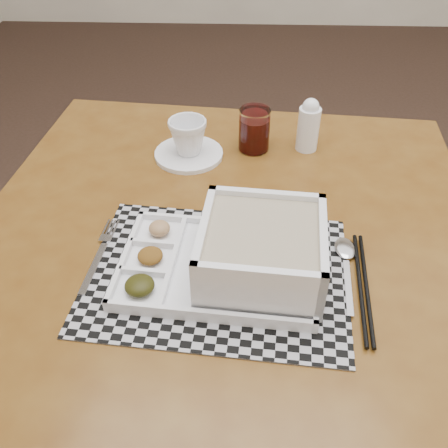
% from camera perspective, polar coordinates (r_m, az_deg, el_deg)
% --- Properties ---
extents(floor, '(5.00, 5.00, 0.00)m').
position_cam_1_polar(floor, '(2.01, 19.86, -2.54)').
color(floor, black).
rests_on(floor, ground).
extents(dining_table, '(1.00, 1.00, 0.69)m').
position_cam_1_polar(dining_table, '(0.96, 0.22, -3.45)').
color(dining_table, '#56300F').
rests_on(dining_table, ground).
extents(placemat, '(0.45, 0.36, 0.00)m').
position_cam_1_polar(placemat, '(0.82, -0.75, -5.67)').
color(placemat, '#A5A4AC').
rests_on(placemat, dining_table).
extents(serving_tray, '(0.34, 0.25, 0.10)m').
position_cam_1_polar(serving_tray, '(0.79, 2.98, -3.63)').
color(serving_tray, white).
rests_on(serving_tray, placemat).
extents(fork, '(0.03, 0.19, 0.00)m').
position_cam_1_polar(fork, '(0.88, -14.08, -3.21)').
color(fork, silver).
rests_on(fork, placemat).
extents(spoon, '(0.04, 0.18, 0.01)m').
position_cam_1_polar(spoon, '(0.88, 13.72, -3.32)').
color(spoon, silver).
rests_on(spoon, placemat).
extents(chopsticks, '(0.04, 0.24, 0.01)m').
position_cam_1_polar(chopsticks, '(0.83, 15.63, -6.85)').
color(chopsticks, black).
rests_on(chopsticks, placemat).
extents(saucer, '(0.15, 0.15, 0.01)m').
position_cam_1_polar(saucer, '(1.11, -4.04, 7.98)').
color(saucer, white).
rests_on(saucer, dining_table).
extents(cup, '(0.09, 0.09, 0.08)m').
position_cam_1_polar(cup, '(1.08, -4.15, 9.92)').
color(cup, white).
rests_on(cup, saucer).
extents(juice_glass, '(0.07, 0.07, 0.10)m').
position_cam_1_polar(juice_glass, '(1.11, 3.48, 10.51)').
color(juice_glass, white).
rests_on(juice_glass, dining_table).
extents(creamer_bottle, '(0.05, 0.05, 0.12)m').
position_cam_1_polar(creamer_bottle, '(1.12, 9.64, 11.06)').
color(creamer_bottle, white).
rests_on(creamer_bottle, dining_table).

